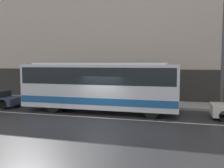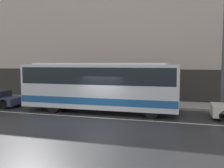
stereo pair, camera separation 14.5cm
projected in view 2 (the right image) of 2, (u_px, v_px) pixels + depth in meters
The scene contains 7 objects.
ground_plane at pixel (99, 118), 15.22m from camera, with size 60.00×60.00×0.00m, color #262628.
sidewalk at pixel (121, 103), 20.55m from camera, with size 60.00×3.13×0.16m.
building_facade at pixel (126, 33), 21.69m from camera, with size 60.00×0.35×12.26m.
lane_stripe at pixel (99, 118), 15.22m from camera, with size 54.00×0.14×0.01m.
transit_bus at pixel (99, 84), 16.95m from camera, with size 10.60×2.50×3.36m.
utility_pole_near at pixel (224, 56), 17.35m from camera, with size 0.22×0.22×7.39m.
pedestrian_waiting at pixel (117, 93), 19.67m from camera, with size 0.36×0.36×1.79m.
Camera 2 is at (4.88, -14.20, 3.33)m, focal length 40.00 mm.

